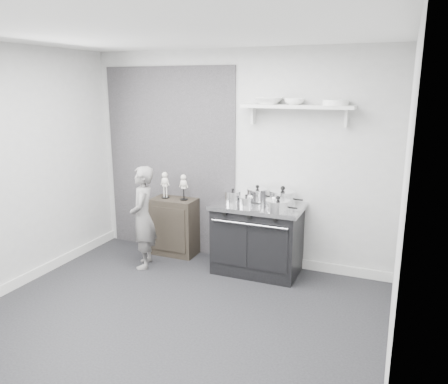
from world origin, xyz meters
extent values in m
plane|color=black|center=(0.00, 0.00, 0.00)|extent=(4.00, 4.00, 0.00)
cube|color=#A8A8A5|center=(0.00, 1.80, 1.35)|extent=(4.00, 0.02, 2.70)
cube|color=#A8A8A5|center=(-2.00, 0.00, 1.35)|extent=(0.02, 3.60, 2.70)
cube|color=#A8A8A5|center=(2.00, 0.00, 1.35)|extent=(0.02, 3.60, 2.70)
cube|color=silver|center=(0.00, 0.00, 2.70)|extent=(4.00, 3.60, 0.02)
cube|color=black|center=(-0.95, 1.79, 1.25)|extent=(1.90, 0.02, 2.50)
cube|color=silver|center=(1.00, 1.78, 0.06)|extent=(2.00, 0.03, 0.12)
cube|color=silver|center=(-1.98, 0.00, 0.06)|extent=(0.03, 3.60, 0.12)
cube|color=silver|center=(0.80, 1.67, 2.02)|extent=(1.30, 0.26, 0.04)
cube|color=silver|center=(0.25, 1.74, 1.90)|extent=(0.03, 0.12, 0.20)
cube|color=silver|center=(1.35, 1.74, 1.90)|extent=(0.03, 0.12, 0.20)
cube|color=black|center=(0.42, 1.48, 0.41)|extent=(1.02, 0.61, 0.81)
cube|color=silver|center=(0.42, 1.48, 0.84)|extent=(1.08, 0.65, 0.05)
cube|color=black|center=(0.17, 1.17, 0.43)|extent=(0.43, 0.02, 0.53)
cube|color=black|center=(0.66, 1.17, 0.43)|extent=(0.43, 0.02, 0.53)
cylinder|color=silver|center=(0.42, 1.14, 0.71)|extent=(0.92, 0.02, 0.02)
cylinder|color=black|center=(0.11, 1.16, 0.79)|extent=(0.04, 0.03, 0.04)
cylinder|color=black|center=(0.42, 1.16, 0.79)|extent=(0.04, 0.03, 0.04)
cylinder|color=black|center=(0.72, 1.16, 0.79)|extent=(0.04, 0.03, 0.04)
cube|color=black|center=(-0.81, 1.61, 0.39)|extent=(0.60, 0.35, 0.78)
imported|color=slate|center=(-0.96, 1.08, 0.65)|extent=(0.48, 0.56, 1.30)
cylinder|color=silver|center=(0.13, 1.36, 0.94)|extent=(0.19, 0.19, 0.15)
cylinder|color=silver|center=(0.13, 1.36, 1.02)|extent=(0.19, 0.19, 0.02)
sphere|color=black|center=(0.13, 1.36, 1.04)|extent=(0.03, 0.03, 0.03)
cylinder|color=black|center=(0.27, 1.36, 0.94)|extent=(0.10, 0.02, 0.02)
cylinder|color=silver|center=(0.36, 1.62, 0.94)|extent=(0.26, 0.26, 0.14)
cylinder|color=silver|center=(0.36, 1.62, 1.02)|extent=(0.26, 0.26, 0.02)
sphere|color=black|center=(0.36, 1.62, 1.05)|extent=(0.05, 0.05, 0.05)
cylinder|color=black|center=(0.53, 1.62, 0.94)|extent=(0.10, 0.02, 0.02)
cylinder|color=silver|center=(0.69, 1.58, 0.94)|extent=(0.31, 0.31, 0.16)
cylinder|color=silver|center=(0.69, 1.58, 1.03)|extent=(0.32, 0.32, 0.02)
sphere|color=black|center=(0.69, 1.58, 1.06)|extent=(0.06, 0.06, 0.06)
cylinder|color=black|center=(0.88, 1.58, 0.94)|extent=(0.10, 0.02, 0.02)
cylinder|color=silver|center=(0.72, 1.28, 0.92)|extent=(0.27, 0.27, 0.12)
cylinder|color=silver|center=(0.72, 1.28, 0.99)|extent=(0.28, 0.28, 0.01)
sphere|color=black|center=(0.72, 1.28, 1.02)|extent=(0.05, 0.05, 0.05)
cylinder|color=black|center=(0.89, 1.28, 0.92)|extent=(0.10, 0.02, 0.02)
cylinder|color=silver|center=(0.32, 1.32, 0.92)|extent=(0.17, 0.17, 0.10)
cylinder|color=silver|center=(0.32, 1.32, 0.98)|extent=(0.17, 0.17, 0.01)
sphere|color=black|center=(0.32, 1.32, 1.00)|extent=(0.03, 0.03, 0.03)
cylinder|color=black|center=(0.44, 1.32, 0.92)|extent=(0.10, 0.02, 0.02)
imported|color=white|center=(0.46, 1.67, 2.08)|extent=(0.32, 0.32, 0.08)
imported|color=white|center=(0.77, 1.67, 2.08)|extent=(0.23, 0.23, 0.07)
cylinder|color=white|center=(1.23, 1.67, 2.07)|extent=(0.28, 0.28, 0.06)
camera|label=1|loc=(1.97, -3.35, 2.26)|focal=35.00mm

